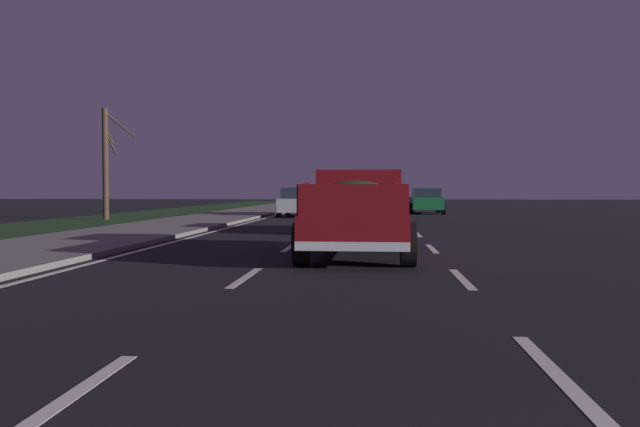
{
  "coord_description": "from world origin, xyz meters",
  "views": [
    {
      "loc": [
        -0.5,
        -0.33,
        1.43
      ],
      "look_at": [
        13.4,
        0.82,
        0.92
      ],
      "focal_mm": 36.47,
      "sensor_mm": 36.0,
      "label": 1
    }
  ],
  "objects_px": {
    "sedan_black": "(362,209)",
    "pickup_truck": "(358,211)",
    "bare_tree_far": "(106,161)",
    "sedan_green": "(426,201)",
    "sedan_silver": "(300,202)"
  },
  "relations": [
    {
      "from": "sedan_silver",
      "to": "sedan_black",
      "type": "bearing_deg",
      "value": -164.27
    },
    {
      "from": "bare_tree_far",
      "to": "sedan_black",
      "type": "bearing_deg",
      "value": -124.18
    },
    {
      "from": "pickup_truck",
      "to": "bare_tree_far",
      "type": "xyz_separation_m",
      "value": [
        16.47,
        12.55,
        1.84
      ]
    },
    {
      "from": "pickup_truck",
      "to": "sedan_silver",
      "type": "distance_m",
      "value": 20.9
    },
    {
      "from": "pickup_truck",
      "to": "sedan_black",
      "type": "xyz_separation_m",
      "value": [
        8.0,
        0.07,
        -0.2
      ]
    },
    {
      "from": "sedan_black",
      "to": "pickup_truck",
      "type": "bearing_deg",
      "value": -179.51
    },
    {
      "from": "bare_tree_far",
      "to": "sedan_green",
      "type": "bearing_deg",
      "value": -59.73
    },
    {
      "from": "bare_tree_far",
      "to": "sedan_silver",
      "type": "bearing_deg",
      "value": -65.3
    },
    {
      "from": "sedan_green",
      "to": "sedan_silver",
      "type": "height_order",
      "value": "same"
    },
    {
      "from": "pickup_truck",
      "to": "sedan_silver",
      "type": "height_order",
      "value": "pickup_truck"
    },
    {
      "from": "sedan_green",
      "to": "sedan_silver",
      "type": "relative_size",
      "value": 0.99
    },
    {
      "from": "sedan_black",
      "to": "bare_tree_far",
      "type": "relative_size",
      "value": 0.82
    },
    {
      "from": "pickup_truck",
      "to": "bare_tree_far",
      "type": "distance_m",
      "value": 20.79
    },
    {
      "from": "bare_tree_far",
      "to": "pickup_truck",
      "type": "bearing_deg",
      "value": -142.7
    },
    {
      "from": "sedan_green",
      "to": "sedan_black",
      "type": "xyz_separation_m",
      "value": [
        -17.84,
        3.56,
        0.0
      ]
    }
  ]
}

